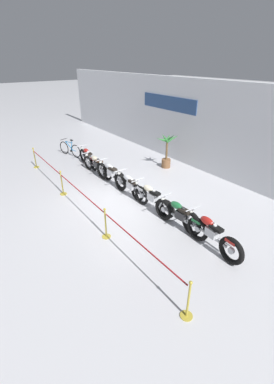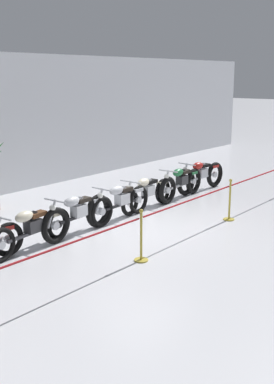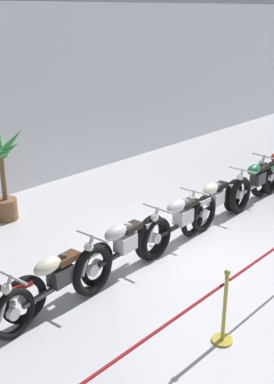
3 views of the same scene
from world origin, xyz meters
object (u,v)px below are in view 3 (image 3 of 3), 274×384
Objects in this scene: potted_palm_left_of_row at (4,179)px; motorcycle_silver_3 at (181,220)px; stanchion_far_left at (237,284)px; stanchion_mid_left at (224,318)px; motorcycle_cream_1 at (58,280)px; motorcycle_green_5 at (256,182)px; motorcycle_silver_2 at (123,248)px; motorcycle_cream_4 at (214,201)px.

motorcycle_silver_3 is at bearing -65.11° from potted_palm_left_of_row.
stanchion_far_left is 0.46m from stanchion_mid_left.
potted_palm_left_of_row is at bearing 89.72° from stanchion_far_left.
potted_palm_left_of_row reaches higher than stanchion_mid_left.
potted_palm_left_of_row is at bearing 68.75° from motorcycle_cream_1.
potted_palm_left_of_row reaches higher than motorcycle_silver_3.
motorcycle_green_5 is 5.37m from potted_palm_left_of_row.
motorcycle_silver_2 is at bearing 81.54° from stanchion_mid_left.
motorcycle_silver_2 is at bearing 88.61° from stanchion_far_left.
motorcycle_green_5 reaches higher than motorcycle_cream_4.
potted_palm_left_of_row is at bearing 114.89° from motorcycle_silver_3.
potted_palm_left_of_row is 1.77× the size of stanchion_mid_left.
motorcycle_cream_4 is 1.23× the size of potted_palm_left_of_row.
stanchion_far_left is 10.15× the size of stanchion_mid_left.
motorcycle_cream_1 is 1.30m from motorcycle_silver_2.
motorcycle_silver_2 is 2.13m from stanchion_mid_left.
motorcycle_silver_2 reaches higher than motorcycle_cream_4.
stanchion_mid_left is at bearing -93.06° from potted_palm_left_of_row.
motorcycle_green_5 is at bearing -2.45° from motorcycle_cream_4.
motorcycle_silver_3 is at bearing -0.30° from motorcycle_cream_1.
motorcycle_green_5 is 5.04m from stanchion_mid_left.
motorcycle_silver_2 is at bearing -177.53° from motorcycle_cream_4.
motorcycle_silver_3 reaches higher than motorcycle_cream_1.
motorcycle_cream_4 is 1.54m from motorcycle_green_5.
stanchion_far_left and stanchion_mid_left have the same top height.
stanchion_mid_left is (-0.26, 0.00, -0.38)m from stanchion_far_left.
motorcycle_silver_3 is 1.17× the size of potted_palm_left_of_row.
potted_palm_left_of_row is at bearing 142.74° from motorcycle_green_5.
motorcycle_cream_1 is 2.80m from motorcycle_silver_3.
motorcycle_silver_3 is (1.50, 0.01, -0.00)m from motorcycle_silver_2.
motorcycle_silver_2 reaches higher than motorcycle_green_5.
stanchion_mid_left is at bearing 180.00° from stanchion_far_left.
motorcycle_cream_1 is 2.35m from stanchion_mid_left.
motorcycle_cream_4 is at bearing -49.38° from potted_palm_left_of_row.
potted_palm_left_of_row is 5.40m from stanchion_far_left.
motorcycle_cream_1 is 1.07× the size of motorcycle_silver_3.
motorcycle_silver_2 reaches higher than motorcycle_silver_3.
motorcycle_silver_3 reaches higher than motorcycle_cream_4.
stanchion_mid_left is at bearing -154.62° from motorcycle_green_5.
motorcycle_cream_4 is 1.02× the size of motorcycle_green_5.
motorcycle_cream_1 is at bearing -179.68° from motorcycle_green_5.
stanchion_far_left is (-0.03, -5.40, -0.12)m from potted_palm_left_of_row.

